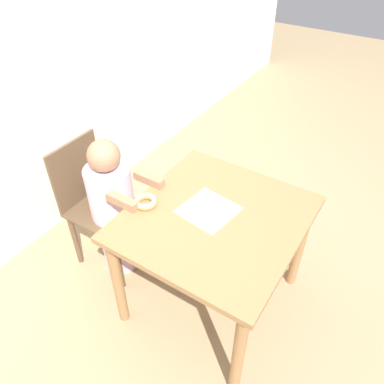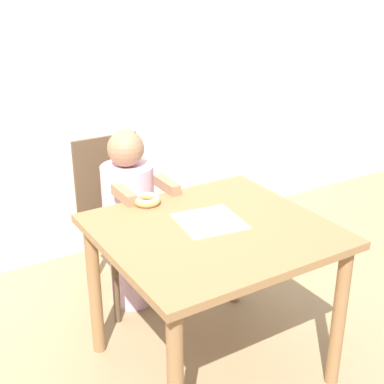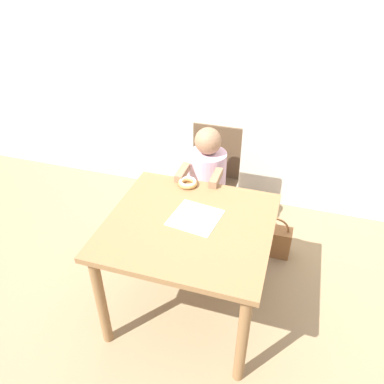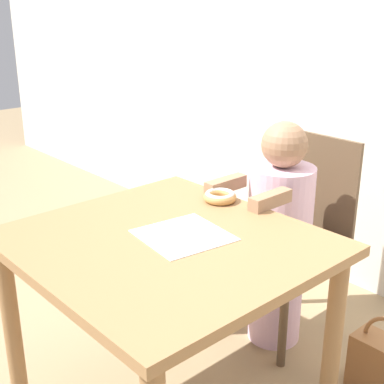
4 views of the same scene
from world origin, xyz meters
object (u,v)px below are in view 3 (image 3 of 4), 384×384
at_px(chair, 211,185).
at_px(donut, 188,183).
at_px(child_figure, 207,190).
at_px(handbag, 273,240).

bearing_deg(chair, donut, -95.97).
relative_size(child_figure, handbag, 2.91).
distance_m(child_figure, handbag, 0.65).
relative_size(chair, donut, 7.07).
distance_m(chair, donut, 0.52).
distance_m(child_figure, donut, 0.40).
distance_m(chair, handbag, 0.64).
relative_size(donut, handbag, 0.37).
height_order(child_figure, handbag, child_figure).
height_order(chair, child_figure, child_figure).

